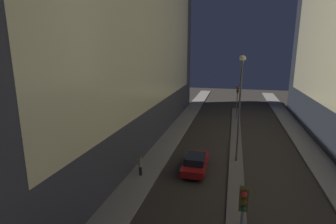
{
  "coord_description": "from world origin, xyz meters",
  "views": [
    {
      "loc": [
        -0.59,
        -4.72,
        9.79
      ],
      "look_at": [
        -7.1,
        21.12,
        3.56
      ],
      "focal_mm": 28.0,
      "sensor_mm": 36.0,
      "label": 1
    }
  ],
  "objects_px": {
    "traffic_light_mid": "(237,95)",
    "street_lamp": "(240,91)",
    "traffic_light_near": "(242,219)",
    "pedestrian_on_left_sidewalk": "(140,165)",
    "car_left_lane": "(196,163)"
  },
  "relations": [
    {
      "from": "traffic_light_mid",
      "to": "street_lamp",
      "type": "distance_m",
      "value": 15.58
    },
    {
      "from": "traffic_light_near",
      "to": "pedestrian_on_left_sidewalk",
      "type": "relative_size",
      "value": 3.01
    },
    {
      "from": "traffic_light_near",
      "to": "street_lamp",
      "type": "bearing_deg",
      "value": 90.0
    },
    {
      "from": "traffic_light_mid",
      "to": "traffic_light_near",
      "type": "bearing_deg",
      "value": -90.0
    },
    {
      "from": "traffic_light_near",
      "to": "car_left_lane",
      "type": "height_order",
      "value": "traffic_light_near"
    },
    {
      "from": "traffic_light_mid",
      "to": "car_left_lane",
      "type": "bearing_deg",
      "value": -100.41
    },
    {
      "from": "traffic_light_near",
      "to": "street_lamp",
      "type": "xyz_separation_m",
      "value": [
        0.0,
        13.8,
        2.83
      ]
    },
    {
      "from": "traffic_light_near",
      "to": "car_left_lane",
      "type": "relative_size",
      "value": 1.04
    },
    {
      "from": "street_lamp",
      "to": "traffic_light_mid",
      "type": "bearing_deg",
      "value": 90.0
    },
    {
      "from": "traffic_light_near",
      "to": "pedestrian_on_left_sidewalk",
      "type": "bearing_deg",
      "value": 129.43
    },
    {
      "from": "street_lamp",
      "to": "car_left_lane",
      "type": "xyz_separation_m",
      "value": [
        -3.31,
        -2.69,
        -5.73
      ]
    },
    {
      "from": "pedestrian_on_left_sidewalk",
      "to": "street_lamp",
      "type": "bearing_deg",
      "value": 33.18
    },
    {
      "from": "car_left_lane",
      "to": "traffic_light_mid",
      "type": "bearing_deg",
      "value": 79.59
    },
    {
      "from": "pedestrian_on_left_sidewalk",
      "to": "traffic_light_mid",
      "type": "bearing_deg",
      "value": 69.88
    },
    {
      "from": "traffic_light_near",
      "to": "car_left_lane",
      "type": "xyz_separation_m",
      "value": [
        -3.31,
        11.11,
        -2.9
      ]
    }
  ]
}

